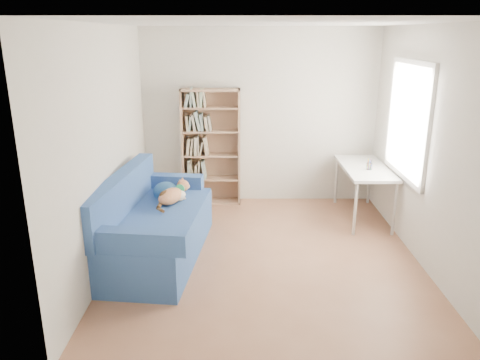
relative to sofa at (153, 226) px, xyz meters
name	(u,v)px	position (x,y,z in m)	size (l,w,h in m)	color
ground	(265,256)	(1.30, -0.02, -0.37)	(4.00, 4.00, 0.00)	#915E41
room_shell	(276,117)	(1.40, 0.01, 1.27)	(3.54, 4.04, 2.62)	silver
sofa	(153,226)	(0.00, 0.00, 0.00)	(1.16, 2.11, 0.99)	#264988
bookshelf	(211,152)	(0.58, 1.83, 0.43)	(0.87, 0.27, 1.74)	tan
desk	(365,171)	(2.73, 1.20, 0.31)	(0.60, 1.31, 0.75)	white
pen_cup	(369,166)	(2.75, 1.05, 0.44)	(0.08, 0.08, 0.15)	white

